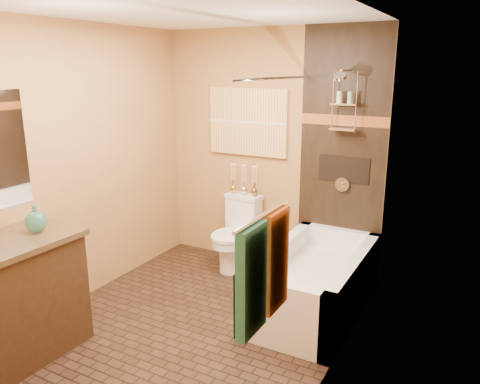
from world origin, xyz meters
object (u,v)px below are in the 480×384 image
Objects in this scene: sunset_painting at (248,122)px; bathtub at (314,287)px; toilet at (236,233)px; vanity at (8,301)px.

bathtub is at bearing -34.62° from sunset_painting.
bathtub is at bearing -18.54° from toilet.
sunset_painting is 0.85× the size of vanity.
toilet is (-1.05, 0.47, 0.17)m from bathtub.
toilet is (0.00, -0.26, -1.16)m from sunset_painting.
vanity is at bearing -134.58° from bathtub.
sunset_painting is 1.16× the size of toilet.
bathtub is 2.47m from vanity.
sunset_painting is 0.60× the size of bathtub.
toilet reaches higher than bathtub.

